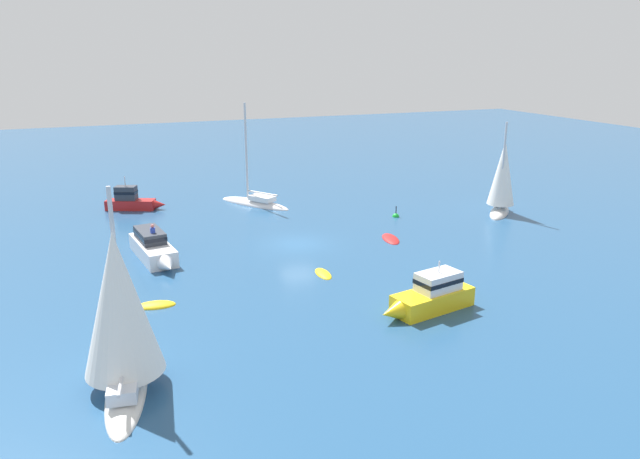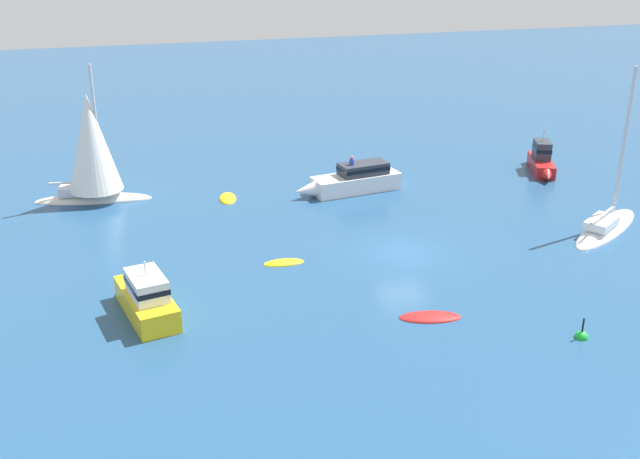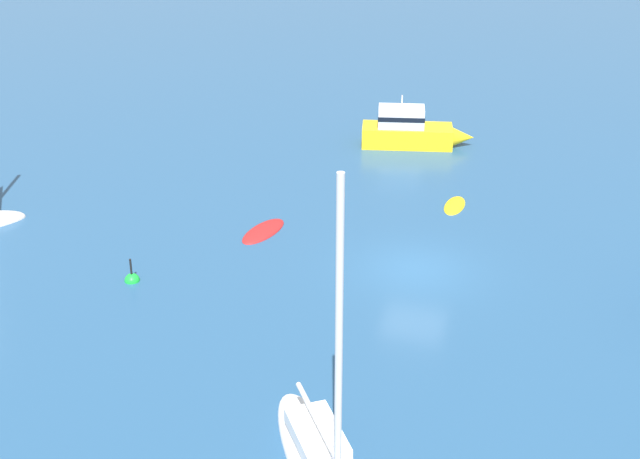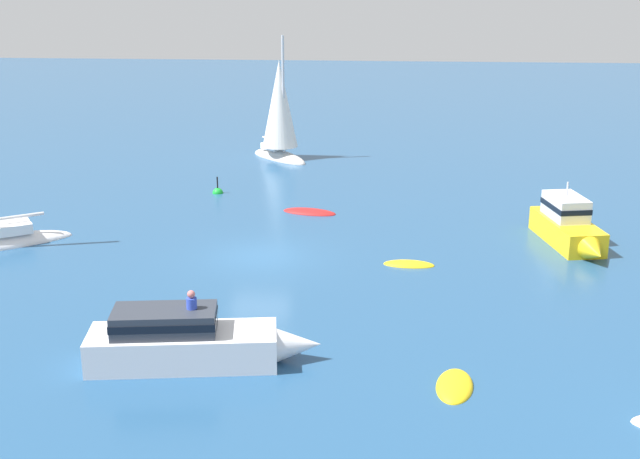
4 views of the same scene
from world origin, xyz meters
name	(u,v)px [view 2 (image 2 of 4)]	position (x,y,z in m)	size (l,w,h in m)	color
ground_plane	(403,253)	(0.00, 0.00, 0.00)	(160.00, 160.00, 0.00)	navy
launch	(353,180)	(-10.08, 0.60, 0.79)	(2.65, 7.27, 2.42)	white
ketch	(606,227)	(0.19, 12.22, 0.17)	(5.76, 7.38, 9.57)	white
tender	(284,263)	(-0.57, -6.34, 0.00)	(0.99, 2.16, 0.35)	yellow
launch_1	(542,161)	(-10.33, 14.55, 0.78)	(5.21, 2.97, 2.96)	#B21E1E
sloop	(91,151)	(-13.01, -15.33, 3.19)	(3.71, 7.38, 8.86)	silver
dinghy	(430,318)	(6.77, -1.52, 0.00)	(1.72, 2.94, 0.37)	#B21E1E
dinghy_1	(228,199)	(-10.93, -7.44, 0.00)	(2.29, 1.37, 0.47)	yellow
motor_cruiser	(145,296)	(2.80, -13.43, 0.84)	(5.94, 2.62, 2.71)	yellow
channel_buoy	(581,337)	(10.13, 3.84, 0.01)	(0.58, 0.58, 1.21)	green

